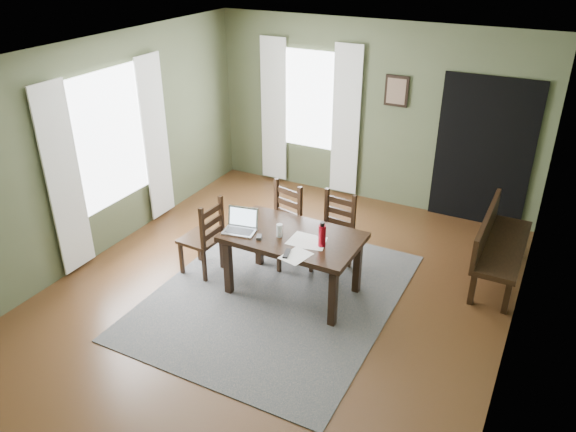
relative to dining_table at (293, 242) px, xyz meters
The scene contains 24 objects.
ground 0.71m from the dining_table, 132.51° to the right, with size 5.00×6.00×0.01m.
room_shell 1.15m from the dining_table, 132.51° to the right, with size 5.02×6.02×2.71m.
rug 0.70m from the dining_table, 132.51° to the right, with size 2.60×3.20×0.01m.
dining_table is the anchor object (origin of this frame).
chair_end 1.17m from the dining_table, behind, with size 0.46×0.45×0.99m.
chair_back_left 0.75m from the dining_table, 129.09° to the left, with size 0.54×0.54×1.02m.
chair_back_right 0.75m from the dining_table, 73.43° to the left, with size 0.47×0.47×0.98m.
bench 2.43m from the dining_table, 34.41° to the left, with size 0.49×1.52×0.86m.
laptop 0.62m from the dining_table, 164.44° to the right, with size 0.40×0.34×0.24m.
computer_mouse 0.40m from the dining_table, 140.95° to the right, with size 0.06×0.10×0.03m, color #3F3F42.
tv_remote 0.43m from the dining_table, 72.17° to the right, with size 0.05×0.19×0.02m, color black.
drinking_glass 0.23m from the dining_table, 139.47° to the right, with size 0.07×0.07×0.15m, color silver.
water_bottle 0.45m from the dining_table, 11.17° to the right, with size 0.11×0.11×0.28m.
paper_b 0.46m from the dining_table, 59.33° to the right, with size 0.24×0.31×0.00m, color white.
paper_c 0.17m from the dining_table, 24.70° to the right, with size 0.25×0.32×0.00m, color white.
paper_d 0.31m from the dining_table, 10.59° to the right, with size 0.23×0.31×0.00m, color white.
window_left 2.72m from the dining_table, behind, with size 0.01×1.30×1.70m.
window_back 3.14m from the dining_table, 112.02° to the left, with size 1.00×0.01×1.50m.
curtain_left_near 2.74m from the dining_table, 163.33° to the right, with size 0.03×0.48×2.30m.
curtain_left_far 2.77m from the dining_table, 161.41° to the left, with size 0.03×0.48×2.30m.
curtain_back_left 3.34m from the dining_table, 122.26° to the left, with size 0.44×0.03×2.30m.
curtain_back_right 2.88m from the dining_table, 100.56° to the left, with size 0.44×0.03×2.30m.
framed_picture 3.02m from the dining_table, 85.72° to the left, with size 0.34×0.03×0.44m.
doorway_back 3.22m from the dining_table, 61.81° to the left, with size 1.30×0.03×2.10m.
Camera 1 is at (2.59, -4.71, 3.81)m, focal length 35.00 mm.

